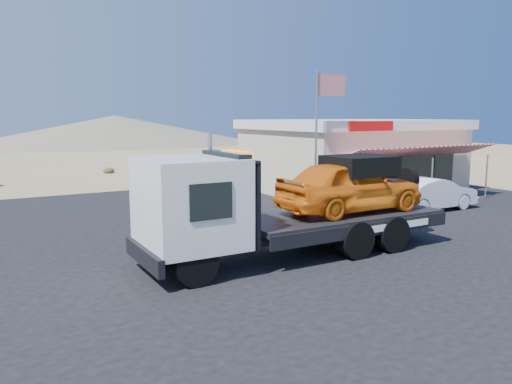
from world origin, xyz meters
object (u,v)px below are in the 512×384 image
white_sedan (432,194)px  jerky_store (351,155)px  tow_truck (292,199)px  flagpole (321,125)px

white_sedan → jerky_store: (0.97, 6.54, 1.25)m
tow_truck → jerky_store: jerky_store is taller
tow_truck → white_sedan: size_ratio=2.17×
white_sedan → flagpole: flagpole is taller
jerky_store → white_sedan: bearing=-98.4°
tow_truck → white_sedan: 9.92m
white_sedan → jerky_store: size_ratio=0.42×
jerky_store → flagpole: flagpole is taller
tow_truck → white_sedan: (9.42, 2.95, -0.97)m
tow_truck → flagpole: (4.82, 5.02, 2.05)m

